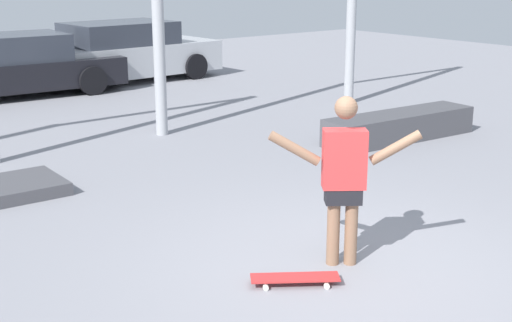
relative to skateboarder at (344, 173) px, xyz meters
name	(u,v)px	position (x,y,z in m)	size (l,w,h in m)	color
ground_plane	(350,268)	(0.00, -0.12, -0.93)	(36.00, 36.00, 0.00)	gray
skateboarder	(344,173)	(0.00, 0.00, 0.00)	(1.22, 0.94, 1.67)	#8C664C
skateboard	(295,278)	(-0.67, -0.07, -0.86)	(0.79, 0.64, 0.08)	red
grind_box	(399,126)	(4.37, 3.03, -0.70)	(2.85, 0.69, 0.45)	#47474C
parked_car_black	(13,67)	(0.80, 10.94, -0.28)	(4.61, 2.12, 1.35)	black
parked_car_silver	(125,53)	(3.71, 11.28, -0.23)	(4.67, 2.21, 1.45)	#B7BABF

